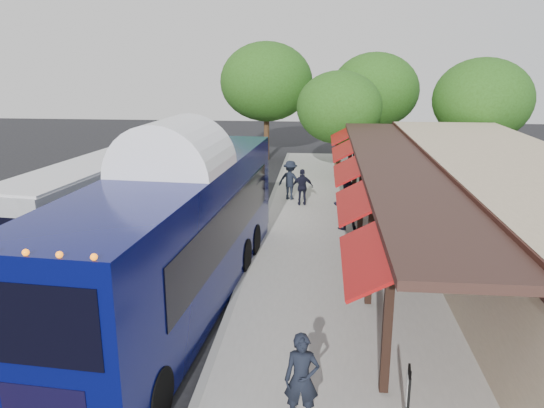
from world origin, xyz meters
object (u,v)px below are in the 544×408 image
at_px(ped_d, 290,180).
at_px(ped_b, 345,205).
at_px(coach_bus, 177,229).
at_px(ped_c, 303,187).
at_px(city_bus, 101,194).
at_px(ped_a, 302,379).
at_px(sign_board, 408,390).

bearing_deg(ped_d, ped_b, 138.40).
bearing_deg(coach_bus, ped_c, 77.98).
xyz_separation_m(coach_bus, ped_b, (4.85, 6.87, -1.09)).
bearing_deg(city_bus, ped_a, -45.43).
height_order(ped_a, sign_board, ped_a).
relative_size(ped_d, sign_board, 1.60).
bearing_deg(coach_bus, ped_a, -49.19).
xyz_separation_m(coach_bus, city_bus, (-4.64, 5.85, -0.60)).
bearing_deg(sign_board, ped_c, 106.35).
relative_size(ped_a, ped_d, 0.95).
distance_m(coach_bus, city_bus, 7.49).
xyz_separation_m(city_bus, ped_c, (7.67, 4.43, -0.64)).
bearing_deg(city_bus, ped_d, 44.64).
height_order(city_bus, ped_d, city_bus).
xyz_separation_m(ped_b, sign_board, (0.68, -11.76, -0.19)).
bearing_deg(ped_d, ped_a, 113.58).
relative_size(ped_a, ped_c, 1.06).
bearing_deg(ped_d, city_bus, 56.90).
bearing_deg(ped_c, ped_d, -65.52).
xyz_separation_m(ped_c, sign_board, (2.50, -15.17, -0.05)).
bearing_deg(ped_b, ped_d, -77.58).
xyz_separation_m(city_bus, ped_d, (7.04, 5.42, -0.54)).
distance_m(ped_c, sign_board, 15.38).
relative_size(coach_bus, ped_a, 7.35).
height_order(coach_bus, ped_a, coach_bus).
relative_size(ped_c, sign_board, 1.44).
bearing_deg(ped_c, ped_a, 84.24).
distance_m(ped_a, ped_d, 16.21).
distance_m(city_bus, ped_c, 8.88).
bearing_deg(ped_a, sign_board, 0.83).
bearing_deg(sign_board, city_bus, 140.41).
height_order(city_bus, sign_board, city_bus).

